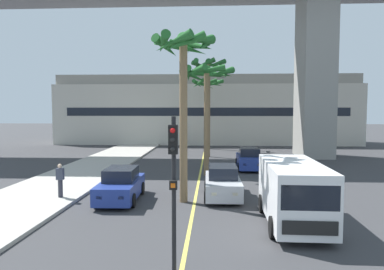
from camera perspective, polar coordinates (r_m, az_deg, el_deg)
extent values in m
cube|color=#ADA89E|center=(19.18, -24.58, -9.28)|extent=(4.80, 80.00, 0.15)
cube|color=#DBCC4C|center=(24.88, 1.31, -6.07)|extent=(0.14, 56.00, 0.01)
cube|color=gray|center=(35.39, 18.87, 8.94)|extent=(2.80, 4.40, 15.04)
cube|color=beige|center=(47.48, 2.26, 3.28)|extent=(37.96, 8.00, 7.47)
cube|color=#9C998D|center=(47.61, 2.27, 8.50)|extent=(37.20, 7.20, 1.20)
cube|color=black|center=(43.45, 2.17, 3.70)|extent=(34.17, 0.04, 1.00)
cube|color=#B7BABF|center=(18.22, 4.87, -7.99)|extent=(1.76, 4.13, 0.80)
cube|color=black|center=(18.24, 4.86, -5.80)|extent=(1.43, 2.07, 0.60)
cube|color=#F2EDCC|center=(16.28, 6.85, -9.28)|extent=(0.24, 0.08, 0.14)
cube|color=#F2EDCC|center=(16.23, 3.52, -9.30)|extent=(0.24, 0.08, 0.14)
cylinder|color=black|center=(17.10, 7.80, -9.71)|extent=(0.23, 0.64, 0.64)
cylinder|color=black|center=(17.02, 2.30, -9.74)|extent=(0.23, 0.64, 0.64)
cylinder|color=black|center=(19.56, 7.09, -7.94)|extent=(0.23, 0.64, 0.64)
cylinder|color=black|center=(19.50, 2.30, -7.96)|extent=(0.23, 0.64, 0.64)
cube|color=navy|center=(26.86, 9.04, -4.12)|extent=(1.75, 4.12, 0.80)
cube|color=black|center=(26.92, 9.03, -2.64)|extent=(1.42, 2.07, 0.60)
cube|color=#F2EDCC|center=(24.92, 10.52, -4.66)|extent=(0.24, 0.08, 0.14)
cube|color=#F2EDCC|center=(24.83, 8.37, -4.67)|extent=(0.24, 0.08, 0.14)
cylinder|color=black|center=(25.73, 11.08, -5.09)|extent=(0.23, 0.64, 0.64)
cylinder|color=black|center=(25.58, 7.47, -5.10)|extent=(0.23, 0.64, 0.64)
cylinder|color=black|center=(28.23, 10.44, -4.27)|extent=(0.23, 0.64, 0.64)
cylinder|color=black|center=(28.09, 7.16, -4.28)|extent=(0.23, 0.64, 0.64)
cube|color=navy|center=(17.84, -11.24, -8.31)|extent=(1.84, 4.15, 0.80)
cube|color=black|center=(17.85, -11.17, -6.08)|extent=(1.46, 2.10, 0.60)
cube|color=#F2EDCC|center=(15.82, -11.17, -9.73)|extent=(0.24, 0.09, 0.14)
cube|color=#F2EDCC|center=(16.04, -14.48, -9.58)|extent=(0.24, 0.09, 0.14)
cylinder|color=black|center=(16.53, -9.43, -10.21)|extent=(0.24, 0.65, 0.64)
cylinder|color=black|center=(16.90, -14.90, -9.98)|extent=(0.24, 0.65, 0.64)
cylinder|color=black|center=(18.96, -7.98, -8.34)|extent=(0.24, 0.65, 0.64)
cylinder|color=black|center=(19.28, -12.77, -8.19)|extent=(0.24, 0.65, 0.64)
cube|color=white|center=(14.32, 15.71, -8.46)|extent=(2.10, 5.24, 2.10)
cube|color=black|center=(11.81, 18.22, -9.45)|extent=(1.80, 0.11, 0.80)
cube|color=black|center=(12.00, 18.19, -13.83)|extent=(1.70, 0.09, 0.44)
cylinder|color=black|center=(13.33, 21.11, -13.67)|extent=(0.27, 0.76, 0.76)
cylinder|color=black|center=(12.92, 12.77, -14.07)|extent=(0.27, 0.76, 0.76)
cylinder|color=black|center=(16.22, 17.88, -10.41)|extent=(0.27, 0.76, 0.76)
cylinder|color=black|center=(15.89, 11.09, -10.59)|extent=(0.27, 0.76, 0.76)
cylinder|color=black|center=(9.73, -2.89, -9.48)|extent=(0.12, 0.12, 4.20)
cube|color=black|center=(9.35, -3.01, -0.72)|extent=(0.24, 0.20, 0.76)
sphere|color=red|center=(9.24, -3.08, 0.72)|extent=(0.14, 0.14, 0.14)
sphere|color=black|center=(9.25, -3.08, -0.77)|extent=(0.14, 0.14, 0.14)
sphere|color=black|center=(9.28, -3.07, -2.24)|extent=(0.14, 0.14, 0.14)
cube|color=black|center=(9.55, -2.97, -7.90)|extent=(0.20, 0.16, 0.24)
cube|color=orange|center=(9.47, -3.02, -8.00)|extent=(0.12, 0.03, 0.12)
cylinder|color=brown|center=(40.05, 2.47, 3.06)|extent=(0.35, 0.35, 7.36)
sphere|color=#236028|center=(40.17, 2.49, 8.53)|extent=(0.60, 0.60, 0.60)
cone|color=#236028|center=(40.11, 4.19, 8.26)|extent=(0.54, 2.42, 0.80)
cone|color=#236028|center=(41.11, 3.46, 8.06)|extent=(2.23, 1.74, 0.93)
cone|color=#236028|center=(41.25, 1.91, 7.91)|extent=(2.39, 1.27, 1.11)
cone|color=#236028|center=(40.58, 0.91, 8.08)|extent=(1.24, 2.41, 0.99)
cone|color=#236028|center=(39.57, 0.99, 8.12)|extent=(1.60, 2.29, 1.06)
cone|color=#236028|center=(38.98, 2.27, 8.24)|extent=(2.44, 0.70, 0.99)
cone|color=#236028|center=(39.25, 3.62, 8.11)|extent=(2.09, 1.91, 1.10)
cylinder|color=brown|center=(23.79, 2.32, 1.73)|extent=(0.36, 0.36, 6.82)
sphere|color=#236028|center=(23.91, 2.35, 10.29)|extent=(0.60, 0.60, 0.60)
cone|color=#236028|center=(23.86, 5.26, 9.53)|extent=(0.50, 2.44, 1.03)
cone|color=#236028|center=(24.77, 4.27, 9.58)|extent=(2.10, 1.96, 0.84)
cone|color=#236028|center=(25.07, 2.71, 9.52)|extent=(2.47, 0.72, 0.85)
cone|color=#236028|center=(24.73, 0.34, 9.28)|extent=(2.00, 2.06, 1.08)
cone|color=#236028|center=(23.87, -0.57, 9.53)|extent=(0.56, 2.45, 1.04)
cone|color=#236028|center=(23.10, 0.11, 10.01)|extent=(1.99, 2.08, 0.83)
cone|color=#236028|center=(22.70, 2.25, 10.17)|extent=(2.44, 0.48, 0.78)
cone|color=#236028|center=(23.10, 4.59, 9.81)|extent=(1.93, 2.13, 0.97)
cylinder|color=brown|center=(33.22, 2.62, 3.91)|extent=(0.33, 0.33, 8.59)
sphere|color=#236028|center=(33.51, 2.64, 11.53)|extent=(0.60, 0.60, 0.60)
cone|color=#236028|center=(33.47, 4.56, 11.03)|extent=(0.46, 2.25, 0.99)
cone|color=#236028|center=(34.37, 3.73, 10.90)|extent=(2.10, 1.65, 0.93)
cone|color=#236028|center=(34.39, 1.62, 10.81)|extent=(2.11, 1.61, 1.03)
cone|color=#236028|center=(33.48, 0.72, 11.07)|extent=(0.48, 2.25, 0.95)
cone|color=#236028|center=(32.46, 1.84, 11.13)|extent=(2.23, 1.28, 1.11)
cone|color=#236028|center=(32.53, 3.66, 11.13)|extent=(2.13, 1.55, 1.09)
cylinder|color=brown|center=(16.82, -1.36, 1.89)|extent=(0.37, 0.37, 7.48)
sphere|color=#236028|center=(17.12, -1.38, 15.02)|extent=(0.60, 0.60, 0.60)
cone|color=#236028|center=(16.88, 1.86, 14.03)|extent=(0.71, 1.98, 1.04)
cone|color=#236028|center=(17.61, 1.25, 13.87)|extent=(1.56, 1.79, 0.92)
cone|color=#236028|center=(17.98, -0.68, 13.51)|extent=(1.99, 0.72, 1.00)
cone|color=#236028|center=(17.89, -2.96, 13.84)|extent=(1.85, 1.48, 0.85)
cone|color=#236028|center=(17.56, -4.12, 13.70)|extent=(1.25, 1.94, 1.01)
cone|color=#236028|center=(16.91, -4.63, 14.27)|extent=(0.97, 1.99, 0.92)
cone|color=#236028|center=(16.23, -2.96, 14.46)|extent=(1.96, 1.15, 1.03)
cone|color=#236028|center=(16.12, -1.13, 14.41)|extent=(1.98, 0.73, 1.09)
cone|color=#236028|center=(16.50, 1.24, 14.74)|extent=(1.48, 1.85, 0.82)
cylinder|color=#2D2D38|center=(18.67, -20.12, -7.95)|extent=(0.22, 0.22, 0.85)
cube|color=#333847|center=(18.54, -20.18, -5.81)|extent=(0.34, 0.22, 0.56)
sphere|color=beige|center=(18.47, -20.21, -4.62)|extent=(0.20, 0.20, 0.20)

